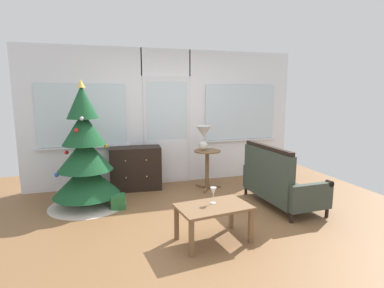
{
  "coord_description": "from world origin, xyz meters",
  "views": [
    {
      "loc": [
        -1.22,
        -3.68,
        1.74
      ],
      "look_at": [
        0.05,
        0.55,
        1.0
      ],
      "focal_mm": 28.59,
      "sensor_mm": 36.0,
      "label": 1
    }
  ],
  "objects_px": {
    "settee_sofa": "(277,182)",
    "coffee_table": "(213,211)",
    "wine_glass": "(213,192)",
    "side_table": "(207,162)",
    "christmas_tree": "(85,161)",
    "gift_box": "(118,202)",
    "dresser_cabinet": "(136,168)",
    "table_lamp": "(204,135)"
  },
  "relations": [
    {
      "from": "settee_sofa",
      "to": "coffee_table",
      "type": "height_order",
      "value": "settee_sofa"
    },
    {
      "from": "side_table",
      "to": "coffee_table",
      "type": "bearing_deg",
      "value": -107.44
    },
    {
      "from": "dresser_cabinet",
      "to": "coffee_table",
      "type": "height_order",
      "value": "dresser_cabinet"
    },
    {
      "from": "side_table",
      "to": "gift_box",
      "type": "bearing_deg",
      "value": -161.95
    },
    {
      "from": "settee_sofa",
      "to": "dresser_cabinet",
      "type": "bearing_deg",
      "value": 143.63
    },
    {
      "from": "settee_sofa",
      "to": "side_table",
      "type": "distance_m",
      "value": 1.35
    },
    {
      "from": "gift_box",
      "to": "side_table",
      "type": "bearing_deg",
      "value": 18.05
    },
    {
      "from": "dresser_cabinet",
      "to": "wine_glass",
      "type": "bearing_deg",
      "value": -73.07
    },
    {
      "from": "table_lamp",
      "to": "settee_sofa",
      "type": "bearing_deg",
      "value": -54.37
    },
    {
      "from": "table_lamp",
      "to": "wine_glass",
      "type": "relative_size",
      "value": 2.26
    },
    {
      "from": "christmas_tree",
      "to": "wine_glass",
      "type": "height_order",
      "value": "christmas_tree"
    },
    {
      "from": "settee_sofa",
      "to": "gift_box",
      "type": "height_order",
      "value": "settee_sofa"
    },
    {
      "from": "christmas_tree",
      "to": "table_lamp",
      "type": "height_order",
      "value": "christmas_tree"
    },
    {
      "from": "christmas_tree",
      "to": "table_lamp",
      "type": "relative_size",
      "value": 4.4
    },
    {
      "from": "table_lamp",
      "to": "gift_box",
      "type": "distance_m",
      "value": 1.89
    },
    {
      "from": "dresser_cabinet",
      "to": "gift_box",
      "type": "relative_size",
      "value": 4.31
    },
    {
      "from": "christmas_tree",
      "to": "coffee_table",
      "type": "height_order",
      "value": "christmas_tree"
    },
    {
      "from": "coffee_table",
      "to": "wine_glass",
      "type": "distance_m",
      "value": 0.22
    },
    {
      "from": "christmas_tree",
      "to": "gift_box",
      "type": "bearing_deg",
      "value": -31.37
    },
    {
      "from": "settee_sofa",
      "to": "christmas_tree",
      "type": "bearing_deg",
      "value": 163.27
    },
    {
      "from": "side_table",
      "to": "wine_glass",
      "type": "xyz_separation_m",
      "value": [
        -0.57,
        -1.83,
        0.07
      ]
    },
    {
      "from": "settee_sofa",
      "to": "table_lamp",
      "type": "relative_size",
      "value": 3.17
    },
    {
      "from": "christmas_tree",
      "to": "table_lamp",
      "type": "xyz_separation_m",
      "value": [
        2.01,
        0.3,
        0.29
      ]
    },
    {
      "from": "dresser_cabinet",
      "to": "settee_sofa",
      "type": "bearing_deg",
      "value": -36.37
    },
    {
      "from": "dresser_cabinet",
      "to": "coffee_table",
      "type": "xyz_separation_m",
      "value": [
        0.65,
        -2.28,
        -0.02
      ]
    },
    {
      "from": "christmas_tree",
      "to": "table_lamp",
      "type": "distance_m",
      "value": 2.05
    },
    {
      "from": "side_table",
      "to": "coffee_table",
      "type": "distance_m",
      "value": 2.01
    },
    {
      "from": "side_table",
      "to": "gift_box",
      "type": "relative_size",
      "value": 3.35
    },
    {
      "from": "wine_glass",
      "to": "gift_box",
      "type": "bearing_deg",
      "value": 128.75
    },
    {
      "from": "table_lamp",
      "to": "side_table",
      "type": "bearing_deg",
      "value": -33.69
    },
    {
      "from": "side_table",
      "to": "coffee_table",
      "type": "height_order",
      "value": "side_table"
    },
    {
      "from": "coffee_table",
      "to": "christmas_tree",
      "type": "bearing_deg",
      "value": 131.58
    },
    {
      "from": "side_table",
      "to": "table_lamp",
      "type": "distance_m",
      "value": 0.5
    },
    {
      "from": "christmas_tree",
      "to": "coffee_table",
      "type": "xyz_separation_m",
      "value": [
        1.47,
        -1.66,
        -0.34
      ]
    },
    {
      "from": "coffee_table",
      "to": "gift_box",
      "type": "bearing_deg",
      "value": 126.45
    },
    {
      "from": "christmas_tree",
      "to": "coffee_table",
      "type": "relative_size",
      "value": 2.15
    },
    {
      "from": "settee_sofa",
      "to": "wine_glass",
      "type": "bearing_deg",
      "value": -151.44
    },
    {
      "from": "christmas_tree",
      "to": "wine_glass",
      "type": "relative_size",
      "value": 9.93
    },
    {
      "from": "settee_sofa",
      "to": "coffee_table",
      "type": "bearing_deg",
      "value": -149.41
    },
    {
      "from": "side_table",
      "to": "table_lamp",
      "type": "bearing_deg",
      "value": 146.31
    },
    {
      "from": "settee_sofa",
      "to": "table_lamp",
      "type": "height_order",
      "value": "table_lamp"
    },
    {
      "from": "dresser_cabinet",
      "to": "christmas_tree",
      "type": "bearing_deg",
      "value": -142.71
    }
  ]
}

